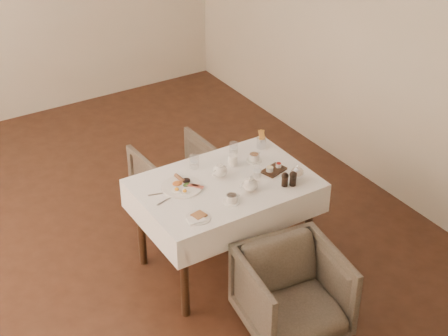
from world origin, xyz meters
name	(u,v)px	position (x,y,z in m)	size (l,w,h in m)	color
table	(225,195)	(0.45, -0.83, 0.64)	(1.28, 0.88, 0.75)	black
armchair_near	(292,293)	(0.47, -1.66, 0.31)	(0.66, 0.68, 0.61)	#453C32
armchair_far	(176,177)	(0.52, 0.08, 0.29)	(0.62, 0.64, 0.58)	#453C32
breakfast_plate	(182,186)	(0.15, -0.72, 0.77)	(0.30, 0.30, 0.04)	white
side_plate	(198,218)	(0.05, -1.12, 0.76)	(0.18, 0.17, 0.02)	white
teapot_centre	(220,170)	(0.46, -0.75, 0.81)	(0.15, 0.11, 0.12)	white
teapot_front	(250,184)	(0.54, -1.02, 0.82)	(0.15, 0.12, 0.12)	white
creamer	(233,160)	(0.63, -0.65, 0.80)	(0.07, 0.07, 0.08)	white
teacup_near	(232,199)	(0.35, -1.07, 0.78)	(0.12, 0.12, 0.06)	white
teacup_far	(254,158)	(0.80, -0.69, 0.78)	(0.12, 0.12, 0.06)	white
glass_left	(194,162)	(0.36, -0.53, 0.81)	(0.07, 0.07, 0.10)	silver
glass_mid	(257,171)	(0.69, -0.89, 0.80)	(0.07, 0.07, 0.09)	silver
glass_right	(234,148)	(0.73, -0.51, 0.80)	(0.07, 0.07, 0.09)	silver
condiment_board	(274,169)	(0.84, -0.89, 0.77)	(0.20, 0.16, 0.05)	black
pepper_mill_left	(285,179)	(0.79, -1.10, 0.81)	(0.05, 0.05, 0.11)	black
pepper_mill_right	(293,178)	(0.85, -1.12, 0.81)	(0.06, 0.06, 0.12)	black
silver_pot	(297,173)	(0.91, -1.09, 0.82)	(0.12, 0.10, 0.13)	white
fries_cup	(261,140)	(0.97, -0.55, 0.82)	(0.07, 0.07, 0.16)	silver
cutlery_fork	(162,193)	(-0.01, -0.72, 0.76)	(0.02, 0.20, 0.00)	silver
cutlery_knife	(167,199)	(-0.01, -0.81, 0.76)	(0.02, 0.20, 0.00)	silver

